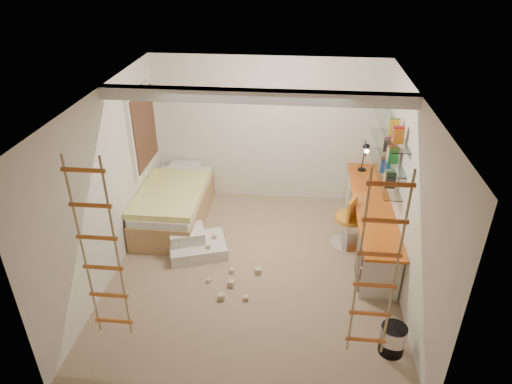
# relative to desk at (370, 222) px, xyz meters

# --- Properties ---
(floor) EXTENTS (4.50, 4.50, 0.00)m
(floor) POSITION_rel_desk_xyz_m (-1.72, -0.86, -0.40)
(floor) COLOR tan
(floor) RESTS_ON ground
(ceiling_beam) EXTENTS (4.00, 0.18, 0.16)m
(ceiling_beam) POSITION_rel_desk_xyz_m (-1.72, -0.56, 2.12)
(ceiling_beam) COLOR white
(ceiling_beam) RESTS_ON ceiling
(window_frame) EXTENTS (0.06, 1.15, 1.35)m
(window_frame) POSITION_rel_desk_xyz_m (-3.69, 0.64, 1.15)
(window_frame) COLOR white
(window_frame) RESTS_ON wall_left
(window_blind) EXTENTS (0.02, 1.00, 1.20)m
(window_blind) POSITION_rel_desk_xyz_m (-3.65, 0.64, 1.15)
(window_blind) COLOR #4C2D1E
(window_blind) RESTS_ON window_frame
(rope_ladder_left) EXTENTS (0.41, 0.04, 2.13)m
(rope_ladder_left) POSITION_rel_desk_xyz_m (-3.07, -2.61, 1.11)
(rope_ladder_left) COLOR orange
(rope_ladder_left) RESTS_ON ceiling
(rope_ladder_right) EXTENTS (0.41, 0.04, 2.13)m
(rope_ladder_right) POSITION_rel_desk_xyz_m (-0.37, -2.61, 1.11)
(rope_ladder_right) COLOR #D05423
(rope_ladder_right) RESTS_ON ceiling
(waste_bin) EXTENTS (0.30, 0.30, 0.37)m
(waste_bin) POSITION_rel_desk_xyz_m (0.03, -2.18, -0.22)
(waste_bin) COLOR white
(waste_bin) RESTS_ON floor
(desk) EXTENTS (0.56, 2.80, 0.75)m
(desk) POSITION_rel_desk_xyz_m (0.00, 0.00, 0.00)
(desk) COLOR #CE5C18
(desk) RESTS_ON floor
(shelves) EXTENTS (0.25, 1.80, 0.71)m
(shelves) POSITION_rel_desk_xyz_m (0.15, 0.27, 1.10)
(shelves) COLOR white
(shelves) RESTS_ON wall_right
(bed) EXTENTS (1.02, 2.00, 0.69)m
(bed) POSITION_rel_desk_xyz_m (-3.20, 0.36, -0.07)
(bed) COLOR #AD7F51
(bed) RESTS_ON floor
(task_lamp) EXTENTS (0.14, 0.36, 0.57)m
(task_lamp) POSITION_rel_desk_xyz_m (-0.05, 0.96, 0.73)
(task_lamp) COLOR black
(task_lamp) RESTS_ON desk
(swivel_chair) EXTENTS (0.69, 0.69, 0.89)m
(swivel_chair) POSITION_rel_desk_xyz_m (-0.32, -0.10, -0.08)
(swivel_chair) COLOR orange
(swivel_chair) RESTS_ON floor
(play_platform) EXTENTS (1.01, 0.90, 0.38)m
(play_platform) POSITION_rel_desk_xyz_m (-2.67, -0.48, -0.26)
(play_platform) COLOR silver
(play_platform) RESTS_ON floor
(toy_blocks) EXTENTS (1.28, 1.19, 0.65)m
(toy_blocks) POSITION_rel_desk_xyz_m (-2.33, -0.86, -0.19)
(toy_blocks) COLOR #CCB284
(toy_blocks) RESTS_ON floor
(books) EXTENTS (0.14, 0.64, 0.92)m
(books) POSITION_rel_desk_xyz_m (0.15, 0.27, 1.19)
(books) COLOR #262626
(books) RESTS_ON shelves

